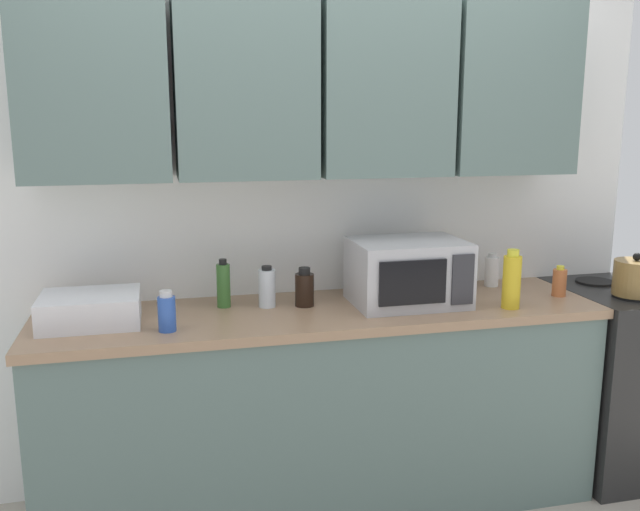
{
  "coord_description": "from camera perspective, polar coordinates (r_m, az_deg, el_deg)",
  "views": [
    {
      "loc": [
        -0.66,
        -2.99,
        1.7
      ],
      "look_at": [
        0.0,
        -0.25,
        1.12
      ],
      "focal_mm": 37.86,
      "sensor_mm": 36.0,
      "label": 1
    }
  ],
  "objects": [
    {
      "name": "bottle_white_jar",
      "position": [
        3.35,
        14.32,
        -1.26
      ],
      "size": [
        0.07,
        0.07,
        0.16
      ],
      "color": "white",
      "rests_on": "counter_run"
    },
    {
      "name": "bottle_soy_dark",
      "position": [
        2.91,
        -1.32,
        -2.82
      ],
      "size": [
        0.08,
        0.08,
        0.17
      ],
      "color": "black",
      "rests_on": "counter_run"
    },
    {
      "name": "bottle_blue_cleaner",
      "position": [
        2.63,
        -12.82,
        -4.71
      ],
      "size": [
        0.07,
        0.07,
        0.16
      ],
      "color": "#2D56B7",
      "rests_on": "counter_run"
    },
    {
      "name": "bottle_clear_tall",
      "position": [
        2.9,
        -4.5,
        -2.73
      ],
      "size": [
        0.07,
        0.07,
        0.18
      ],
      "color": "silver",
      "rests_on": "counter_run"
    },
    {
      "name": "stove_range",
      "position": [
        3.71,
        25.09,
        -9.21
      ],
      "size": [
        0.76,
        0.64,
        0.91
      ],
      "color": "black",
      "rests_on": "ground_plane"
    },
    {
      "name": "microwave",
      "position": [
        2.95,
        7.44,
        -1.41
      ],
      "size": [
        0.48,
        0.37,
        0.28
      ],
      "color": "#B7B7BC",
      "rests_on": "counter_run"
    },
    {
      "name": "bottle_yellow_mustard",
      "position": [
        2.98,
        15.89,
        -2.07
      ],
      "size": [
        0.08,
        0.08,
        0.25
      ],
      "color": "gold",
      "rests_on": "counter_run"
    },
    {
      "name": "wall_back_with_cabinets",
      "position": [
        3.0,
        -0.85,
        9.23
      ],
      "size": [
        3.26,
        0.38,
        2.6
      ],
      "color": "white",
      "rests_on": "ground_plane"
    },
    {
      "name": "bottle_green_oil",
      "position": [
        2.91,
        -8.16,
        -2.47
      ],
      "size": [
        0.06,
        0.06,
        0.21
      ],
      "color": "#386B2D",
      "rests_on": "counter_run"
    },
    {
      "name": "dish_rack",
      "position": [
        2.81,
        -18.83,
        -4.31
      ],
      "size": [
        0.38,
        0.3,
        0.12
      ],
      "primitive_type": "cube",
      "color": "silver",
      "rests_on": "counter_run"
    },
    {
      "name": "kettle",
      "position": [
        3.35,
        25.08,
        -1.71
      ],
      "size": [
        0.19,
        0.19,
        0.19
      ],
      "color": "olive",
      "rests_on": "stove_range"
    },
    {
      "name": "counter_run",
      "position": [
        3.04,
        0.2,
        -12.62
      ],
      "size": [
        2.39,
        0.63,
        0.9
      ],
      "color": "slate",
      "rests_on": "ground_plane"
    },
    {
      "name": "bottle_spice_jar",
      "position": [
        3.26,
        19.58,
        -2.13
      ],
      "size": [
        0.06,
        0.06,
        0.14
      ],
      "color": "#BC6638",
      "rests_on": "counter_run"
    }
  ]
}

